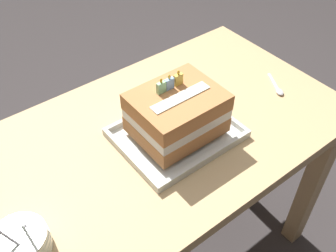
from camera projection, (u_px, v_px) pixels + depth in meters
dining_table at (160, 158)px, 1.19m from camera, size 1.11×0.65×0.72m
foil_tray at (176, 134)px, 1.09m from camera, size 0.32×0.26×0.02m
birthday_cake at (177, 113)px, 1.04m from camera, size 0.23×0.19×0.17m
bowl_stack at (21, 243)px, 0.83m from camera, size 0.12×0.12×0.11m
serving_spoon_near_tray at (278, 89)px, 1.24m from camera, size 0.07×0.11×0.01m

